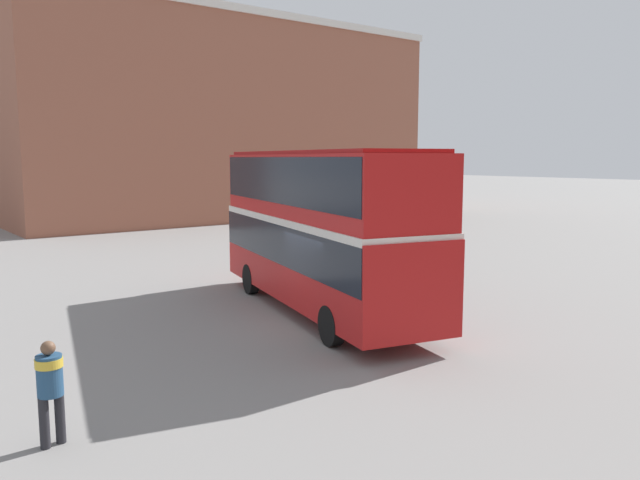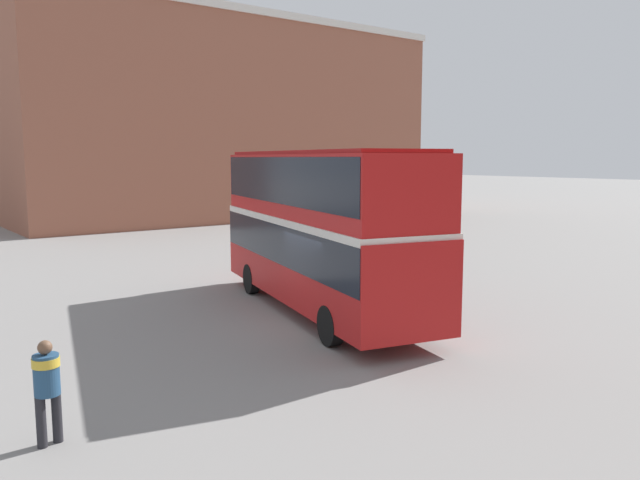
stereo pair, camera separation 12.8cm
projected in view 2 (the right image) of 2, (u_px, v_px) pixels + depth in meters
The scene contains 4 objects.
ground_plane at pixel (324, 326), 16.76m from camera, with size 240.00×240.00×0.00m, color gray.
building_row_left at pixel (223, 121), 47.81m from camera, with size 12.04×31.48×14.58m.
double_decker_bus at pixel (320, 220), 18.13m from camera, with size 10.60×4.97×4.70m.
pedestrian_foreground at pixel (47, 381), 9.72m from camera, with size 0.50×0.50×1.70m.
Camera 2 is at (12.90, -9.98, 4.50)m, focal length 35.00 mm.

